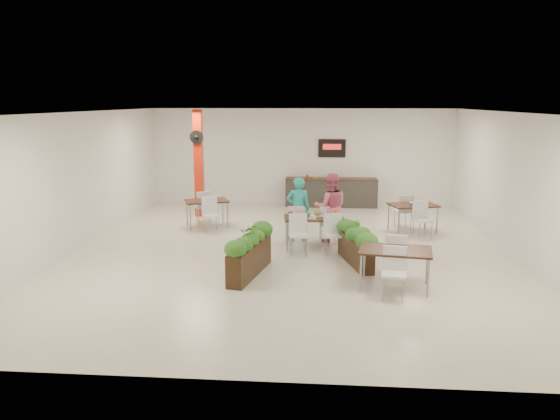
% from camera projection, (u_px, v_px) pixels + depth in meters
% --- Properties ---
extents(ground, '(12.00, 12.00, 0.00)m').
position_uv_depth(ground, '(291.00, 252.00, 12.70)').
color(ground, beige).
rests_on(ground, ground).
extents(room_shell, '(10.10, 12.10, 3.22)m').
position_uv_depth(room_shell, '(291.00, 166.00, 12.30)').
color(room_shell, white).
rests_on(room_shell, ground).
extents(red_column, '(0.40, 0.41, 3.20)m').
position_uv_depth(red_column, '(199.00, 162.00, 16.31)').
color(red_column, '#B8200C').
rests_on(red_column, ground).
extents(service_counter, '(3.00, 0.64, 2.20)m').
position_uv_depth(service_counter, '(331.00, 192.00, 18.05)').
color(service_counter, '#282624').
rests_on(service_counter, ground).
extents(main_table, '(1.48, 1.74, 0.92)m').
position_uv_depth(main_table, '(313.00, 222.00, 12.93)').
color(main_table, black).
rests_on(main_table, ground).
extents(diner_man, '(0.63, 0.45, 1.61)m').
position_uv_depth(diner_man, '(298.00, 209.00, 13.57)').
color(diner_man, '#27ACA6').
rests_on(diner_man, ground).
extents(diner_woman, '(0.90, 0.73, 1.71)m').
position_uv_depth(diner_woman, '(331.00, 207.00, 13.49)').
color(diner_woman, '#DF6384').
rests_on(diner_woman, ground).
extents(planter_left, '(0.71, 1.98, 1.05)m').
position_uv_depth(planter_left, '(250.00, 250.00, 10.92)').
color(planter_left, black).
rests_on(planter_left, ground).
extents(planter_right, '(0.76, 1.78, 0.95)m').
position_uv_depth(planter_right, '(356.00, 242.00, 11.67)').
color(planter_right, black).
rests_on(planter_right, ground).
extents(side_table_a, '(1.35, 1.66, 0.92)m').
position_uv_depth(side_table_a, '(207.00, 205.00, 15.09)').
color(side_table_a, black).
rests_on(side_table_a, ground).
extents(side_table_b, '(1.38, 1.67, 0.92)m').
position_uv_depth(side_table_b, '(413.00, 209.00, 14.50)').
color(side_table_b, black).
rests_on(side_table_b, ground).
extents(side_table_c, '(1.43, 1.67, 0.92)m').
position_uv_depth(side_table_c, '(395.00, 255.00, 10.12)').
color(side_table_c, black).
rests_on(side_table_c, ground).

